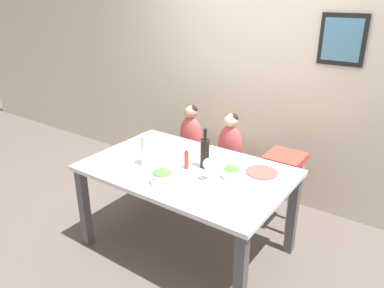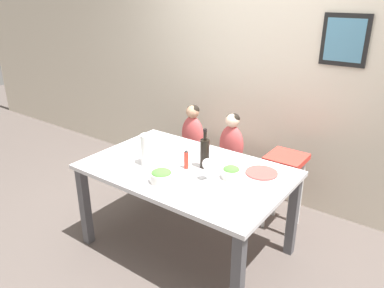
{
  "view_description": "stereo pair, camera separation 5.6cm",
  "coord_description": "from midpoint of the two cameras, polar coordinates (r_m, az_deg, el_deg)",
  "views": [
    {
      "loc": [
        1.55,
        -2.14,
        2.05
      ],
      "look_at": [
        0.0,
        0.08,
        0.93
      ],
      "focal_mm": 35.0,
      "sensor_mm": 36.0,
      "label": 1
    },
    {
      "loc": [
        1.59,
        -2.11,
        2.05
      ],
      "look_at": [
        0.0,
        0.08,
        0.93
      ],
      "focal_mm": 35.0,
      "sensor_mm": 36.0,
      "label": 2
    }
  ],
  "objects": [
    {
      "name": "condiment_bottle_hot_sauce",
      "position": [
        2.91,
        -0.36,
        -2.37
      ],
      "size": [
        0.04,
        0.04,
        0.16
      ],
      "color": "red",
      "rests_on": "dining_table"
    },
    {
      "name": "chair_far_center",
      "position": [
        3.71,
        6.28,
        -4.15
      ],
      "size": [
        0.37,
        0.38,
        0.48
      ],
      "color": "silver",
      "rests_on": "ground_plane"
    },
    {
      "name": "salad_bowl_small",
      "position": [
        2.79,
        6.56,
        -4.32
      ],
      "size": [
        0.14,
        0.14,
        0.1
      ],
      "color": "silver",
      "rests_on": "dining_table"
    },
    {
      "name": "salad_bowl_large",
      "position": [
        2.73,
        -4.1,
        -4.86
      ],
      "size": [
        0.17,
        0.17,
        0.1
      ],
      "color": "silver",
      "rests_on": "dining_table"
    },
    {
      "name": "chair_far_left",
      "position": [
        3.93,
        0.5,
        -2.4
      ],
      "size": [
        0.37,
        0.38,
        0.48
      ],
      "color": "silver",
      "rests_on": "ground_plane"
    },
    {
      "name": "dining_table",
      "position": [
        2.98,
        -0.33,
        -5.29
      ],
      "size": [
        1.59,
        1.01,
        0.75
      ],
      "color": "silver",
      "rests_on": "ground_plane"
    },
    {
      "name": "wine_glass_near",
      "position": [
        2.72,
        2.94,
        -3.14
      ],
      "size": [
        0.08,
        0.08,
        0.17
      ],
      "color": "white",
      "rests_on": "dining_table"
    },
    {
      "name": "person_child_left",
      "position": [
        3.8,
        0.52,
        2.13
      ],
      "size": [
        0.25,
        0.15,
        0.51
      ],
      "color": "#C64C4C",
      "rests_on": "chair_far_left"
    },
    {
      "name": "paper_towel_roll",
      "position": [
        2.97,
        -6.21,
        -0.89
      ],
      "size": [
        0.11,
        0.11,
        0.26
      ],
      "color": "white",
      "rests_on": "dining_table"
    },
    {
      "name": "dinner_plate_back_left",
      "position": [
        3.37,
        -4.05,
        -0.14
      ],
      "size": [
        0.24,
        0.24,
        0.01
      ],
      "color": "silver",
      "rests_on": "dining_table"
    },
    {
      "name": "wine_bottle",
      "position": [
        2.91,
        2.51,
        -1.32
      ],
      "size": [
        0.07,
        0.07,
        0.32
      ],
      "color": "black",
      "rests_on": "dining_table"
    },
    {
      "name": "chair_right_highchair",
      "position": [
        3.43,
        14.43,
        -4.28
      ],
      "size": [
        0.32,
        0.33,
        0.71
      ],
      "color": "silver",
      "rests_on": "ground_plane"
    },
    {
      "name": "dinner_plate_back_right",
      "position": [
        2.91,
        11.1,
        -4.34
      ],
      "size": [
        0.24,
        0.24,
        0.01
      ],
      "color": "#D14C47",
      "rests_on": "dining_table"
    },
    {
      "name": "dinner_plate_front_right",
      "position": [
        2.55,
        4.47,
        -8.01
      ],
      "size": [
        0.24,
        0.24,
        0.01
      ],
      "color": "silver",
      "rests_on": "dining_table"
    },
    {
      "name": "dinner_plate_front_left",
      "position": [
        3.08,
        -10.42,
        -2.76
      ],
      "size": [
        0.24,
        0.24,
        0.01
      ],
      "color": "silver",
      "rests_on": "dining_table"
    },
    {
      "name": "ground_plane",
      "position": [
        3.34,
        -0.3,
        -15.34
      ],
      "size": [
        14.0,
        14.0,
        0.0
      ],
      "primitive_type": "plane",
      "color": "#564C47"
    },
    {
      "name": "wall_back",
      "position": [
        3.79,
        11.26,
        11.44
      ],
      "size": [
        10.0,
        0.09,
        2.7
      ],
      "color": "beige",
      "rests_on": "ground_plane"
    },
    {
      "name": "person_child_center",
      "position": [
        3.57,
        6.51,
        0.61
      ],
      "size": [
        0.25,
        0.15,
        0.51
      ],
      "color": "#C64C4C",
      "rests_on": "chair_far_center"
    }
  ]
}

